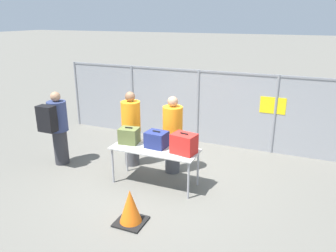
{
  "coord_description": "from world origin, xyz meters",
  "views": [
    {
      "loc": [
        2.52,
        -5.49,
        3.22
      ],
      "look_at": [
        -0.01,
        0.46,
        1.05
      ],
      "focal_mm": 35.0,
      "sensor_mm": 36.0,
      "label": 1
    }
  ],
  "objects_px": {
    "utility_trailer": "(241,107)",
    "traffic_cone": "(130,208)",
    "suitcase_navy": "(157,139)",
    "suitcase_red": "(184,144)",
    "inspection_table": "(155,152)",
    "traveler_hooded": "(57,126)",
    "security_worker_far": "(131,128)",
    "security_worker_near": "(173,134)",
    "suitcase_olive": "(129,136)"
  },
  "relations": [
    {
      "from": "utility_trailer",
      "to": "suitcase_navy",
      "type": "bearing_deg",
      "value": -97.93
    },
    {
      "from": "traffic_cone",
      "to": "inspection_table",
      "type": "bearing_deg",
      "value": 98.08
    },
    {
      "from": "suitcase_red",
      "to": "traveler_hooded",
      "type": "height_order",
      "value": "traveler_hooded"
    },
    {
      "from": "traveler_hooded",
      "to": "utility_trailer",
      "type": "bearing_deg",
      "value": 63.91
    },
    {
      "from": "inspection_table",
      "to": "suitcase_olive",
      "type": "relative_size",
      "value": 4.19
    },
    {
      "from": "suitcase_navy",
      "to": "security_worker_near",
      "type": "distance_m",
      "value": 0.57
    },
    {
      "from": "suitcase_navy",
      "to": "utility_trailer",
      "type": "relative_size",
      "value": 0.13
    },
    {
      "from": "security_worker_near",
      "to": "suitcase_navy",
      "type": "bearing_deg",
      "value": 82.93
    },
    {
      "from": "suitcase_navy",
      "to": "suitcase_red",
      "type": "height_order",
      "value": "suitcase_red"
    },
    {
      "from": "suitcase_red",
      "to": "inspection_table",
      "type": "bearing_deg",
      "value": -178.43
    },
    {
      "from": "traffic_cone",
      "to": "security_worker_far",
      "type": "bearing_deg",
      "value": 118.18
    },
    {
      "from": "traveler_hooded",
      "to": "security_worker_far",
      "type": "distance_m",
      "value": 1.65
    },
    {
      "from": "security_worker_far",
      "to": "suitcase_olive",
      "type": "bearing_deg",
      "value": 92.57
    },
    {
      "from": "suitcase_red",
      "to": "security_worker_far",
      "type": "bearing_deg",
      "value": 157.29
    },
    {
      "from": "suitcase_red",
      "to": "security_worker_far",
      "type": "distance_m",
      "value": 1.6
    },
    {
      "from": "security_worker_near",
      "to": "utility_trailer",
      "type": "height_order",
      "value": "security_worker_near"
    },
    {
      "from": "suitcase_olive",
      "to": "suitcase_red",
      "type": "distance_m",
      "value": 1.2
    },
    {
      "from": "suitcase_red",
      "to": "security_worker_far",
      "type": "height_order",
      "value": "security_worker_far"
    },
    {
      "from": "suitcase_olive",
      "to": "suitcase_red",
      "type": "relative_size",
      "value": 0.83
    },
    {
      "from": "suitcase_olive",
      "to": "security_worker_far",
      "type": "distance_m",
      "value": 0.63
    },
    {
      "from": "suitcase_red",
      "to": "traveler_hooded",
      "type": "bearing_deg",
      "value": -179.51
    },
    {
      "from": "inspection_table",
      "to": "security_worker_far",
      "type": "height_order",
      "value": "security_worker_far"
    },
    {
      "from": "suitcase_red",
      "to": "security_worker_far",
      "type": "xyz_separation_m",
      "value": [
        -1.47,
        0.62,
        -0.08
      ]
    },
    {
      "from": "traveler_hooded",
      "to": "utility_trailer",
      "type": "relative_size",
      "value": 0.51
    },
    {
      "from": "suitcase_red",
      "to": "utility_trailer",
      "type": "xyz_separation_m",
      "value": [
        0.11,
        5.16,
        -0.56
      ]
    },
    {
      "from": "suitcase_olive",
      "to": "security_worker_near",
      "type": "xyz_separation_m",
      "value": [
        0.72,
        0.58,
        -0.06
      ]
    },
    {
      "from": "inspection_table",
      "to": "traveler_hooded",
      "type": "height_order",
      "value": "traveler_hooded"
    },
    {
      "from": "suitcase_red",
      "to": "traffic_cone",
      "type": "distance_m",
      "value": 1.58
    },
    {
      "from": "traffic_cone",
      "to": "utility_trailer",
      "type": "bearing_deg",
      "value": 85.49
    },
    {
      "from": "traveler_hooded",
      "to": "traffic_cone",
      "type": "bearing_deg",
      "value": -22.72
    },
    {
      "from": "suitcase_navy",
      "to": "security_worker_near",
      "type": "xyz_separation_m",
      "value": [
        0.11,
        0.56,
        -0.06
      ]
    },
    {
      "from": "security_worker_near",
      "to": "security_worker_far",
      "type": "xyz_separation_m",
      "value": [
        -0.99,
        -0.01,
        0.01
      ]
    },
    {
      "from": "inspection_table",
      "to": "security_worker_far",
      "type": "xyz_separation_m",
      "value": [
        -0.87,
        0.63,
        0.17
      ]
    },
    {
      "from": "utility_trailer",
      "to": "traffic_cone",
      "type": "relative_size",
      "value": 5.46
    },
    {
      "from": "security_worker_near",
      "to": "utility_trailer",
      "type": "bearing_deg",
      "value": -93.04
    },
    {
      "from": "suitcase_red",
      "to": "traffic_cone",
      "type": "xyz_separation_m",
      "value": [
        -0.41,
        -1.37,
        -0.68
      ]
    },
    {
      "from": "suitcase_navy",
      "to": "security_worker_near",
      "type": "height_order",
      "value": "security_worker_near"
    },
    {
      "from": "security_worker_far",
      "to": "utility_trailer",
      "type": "xyz_separation_m",
      "value": [
        1.58,
        4.54,
        -0.48
      ]
    },
    {
      "from": "suitcase_red",
      "to": "security_worker_near",
      "type": "height_order",
      "value": "security_worker_near"
    },
    {
      "from": "security_worker_near",
      "to": "suitcase_olive",
      "type": "bearing_deg",
      "value": 43.54
    },
    {
      "from": "inspection_table",
      "to": "security_worker_far",
      "type": "relative_size",
      "value": 1.02
    },
    {
      "from": "security_worker_near",
      "to": "security_worker_far",
      "type": "relative_size",
      "value": 0.99
    },
    {
      "from": "inspection_table",
      "to": "security_worker_near",
      "type": "xyz_separation_m",
      "value": [
        0.11,
        0.65,
        0.17
      ]
    },
    {
      "from": "suitcase_navy",
      "to": "security_worker_far",
      "type": "distance_m",
      "value": 1.03
    },
    {
      "from": "suitcase_red",
      "to": "suitcase_olive",
      "type": "bearing_deg",
      "value": 177.67
    },
    {
      "from": "suitcase_navy",
      "to": "security_worker_far",
      "type": "bearing_deg",
      "value": 148.01
    },
    {
      "from": "suitcase_navy",
      "to": "security_worker_near",
      "type": "bearing_deg",
      "value": 78.5
    },
    {
      "from": "security_worker_far",
      "to": "traffic_cone",
      "type": "height_order",
      "value": "security_worker_far"
    },
    {
      "from": "suitcase_navy",
      "to": "utility_trailer",
      "type": "bearing_deg",
      "value": 82.07
    },
    {
      "from": "traveler_hooded",
      "to": "suitcase_olive",
      "type": "bearing_deg",
      "value": 7.17
    }
  ]
}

